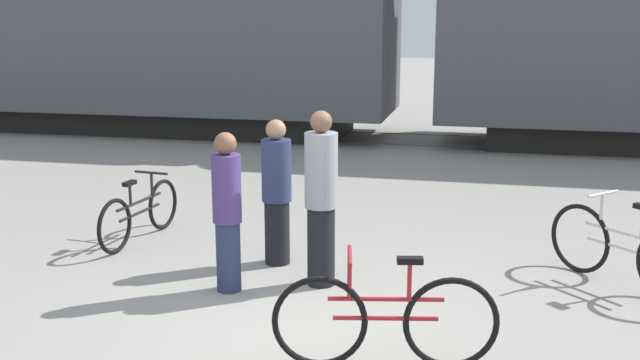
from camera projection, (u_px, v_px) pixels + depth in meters
name	position (u px, v px, depth m)	size (l,w,h in m)	color
ground_plane	(297.00, 323.00, 6.75)	(80.00, 80.00, 0.00)	gray
freight_train	(417.00, 12.00, 15.85)	(27.17, 3.11, 5.26)	black
rail_near	(410.00, 145.00, 15.77)	(39.17, 0.07, 0.01)	#4C4238
rail_far	(417.00, 134.00, 17.14)	(39.17, 0.07, 0.01)	#4C4238
bicycle_silver	(623.00, 250.00, 7.57)	(1.32, 1.31, 0.93)	black
bicycle_maroon	(385.00, 320.00, 5.83)	(1.76, 0.48, 0.94)	black
bicycle_black	(140.00, 213.00, 9.13)	(0.46, 1.71, 0.81)	black
person_in_grey	(321.00, 199.00, 7.53)	(0.33, 0.33, 1.80)	black
person_in_purple	(227.00, 211.00, 7.38)	(0.29, 0.29, 1.61)	#283351
person_in_navy	(277.00, 192.00, 8.20)	(0.33, 0.33, 1.62)	black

